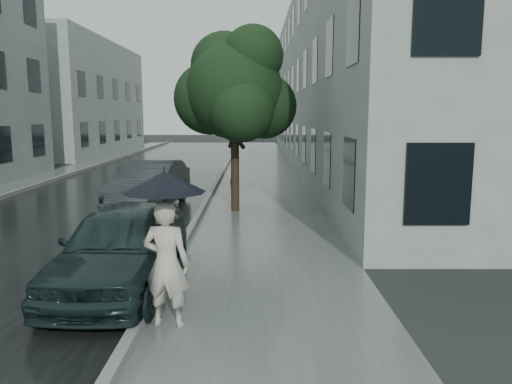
{
  "coord_description": "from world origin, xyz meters",
  "views": [
    {
      "loc": [
        -0.02,
        -7.43,
        2.86
      ],
      "look_at": [
        0.01,
        2.46,
        1.3
      ],
      "focal_mm": 35.0,
      "sensor_mm": 36.0,
      "label": 1
    }
  ],
  "objects_px": {
    "street_tree": "(235,89)",
    "car_far": "(150,185)",
    "lamp_post": "(229,114)",
    "pedestrian": "(166,264)",
    "car_near": "(122,246)"
  },
  "relations": [
    {
      "from": "car_near",
      "to": "pedestrian",
      "type": "bearing_deg",
      "value": -53.98
    },
    {
      "from": "lamp_post",
      "to": "car_far",
      "type": "height_order",
      "value": "lamp_post"
    },
    {
      "from": "street_tree",
      "to": "car_near",
      "type": "distance_m",
      "value": 7.52
    },
    {
      "from": "street_tree",
      "to": "car_far",
      "type": "relative_size",
      "value": 1.22
    },
    {
      "from": "pedestrian",
      "to": "street_tree",
      "type": "distance_m",
      "value": 8.71
    },
    {
      "from": "lamp_post",
      "to": "car_near",
      "type": "height_order",
      "value": "lamp_post"
    },
    {
      "from": "car_near",
      "to": "car_far",
      "type": "height_order",
      "value": "car_far"
    },
    {
      "from": "car_far",
      "to": "car_near",
      "type": "bearing_deg",
      "value": -76.63
    },
    {
      "from": "pedestrian",
      "to": "car_near",
      "type": "relative_size",
      "value": 0.42
    },
    {
      "from": "street_tree",
      "to": "car_far",
      "type": "xyz_separation_m",
      "value": [
        -2.6,
        0.26,
        -2.82
      ]
    },
    {
      "from": "lamp_post",
      "to": "pedestrian",
      "type": "bearing_deg",
      "value": -96.33
    },
    {
      "from": "lamp_post",
      "to": "car_near",
      "type": "distance_m",
      "value": 12.55
    },
    {
      "from": "street_tree",
      "to": "car_far",
      "type": "distance_m",
      "value": 3.85
    },
    {
      "from": "pedestrian",
      "to": "lamp_post",
      "type": "relative_size",
      "value": 0.35
    },
    {
      "from": "pedestrian",
      "to": "lamp_post",
      "type": "height_order",
      "value": "lamp_post"
    }
  ]
}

